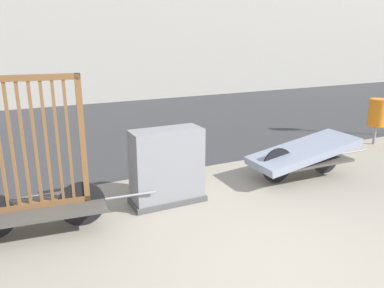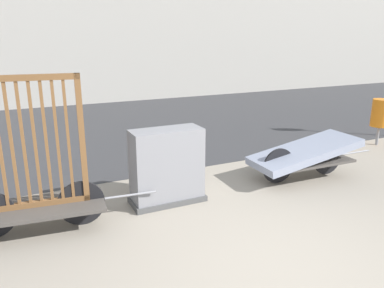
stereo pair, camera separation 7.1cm
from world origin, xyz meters
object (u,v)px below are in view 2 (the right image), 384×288
Objects in this scene: bike_cart_with_mattress at (305,154)px; trash_bin at (381,113)px; bike_cart_with_bedframe at (35,183)px; utility_cabinet at (167,169)px.

trash_bin reaches higher than bike_cart_with_mattress.
trash_bin is (7.25, 0.91, 0.08)m from bike_cart_with_bedframe.
bike_cart_with_mattress is at bearing 6.18° from bike_cart_with_bedframe.
bike_cart_with_bedframe is at bearing -176.27° from utility_cabinet.
bike_cart_with_mattress is (4.28, 0.00, -0.21)m from bike_cart_with_bedframe.
bike_cart_with_bedframe reaches higher than trash_bin.
bike_cart_with_bedframe is at bearing -177.93° from bike_cart_with_mattress.
trash_bin is at bearing 8.23° from utility_cabinet.
utility_cabinet is at bearing 179.40° from bike_cart_with_mattress.
bike_cart_with_bedframe is 1.79m from utility_cabinet.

